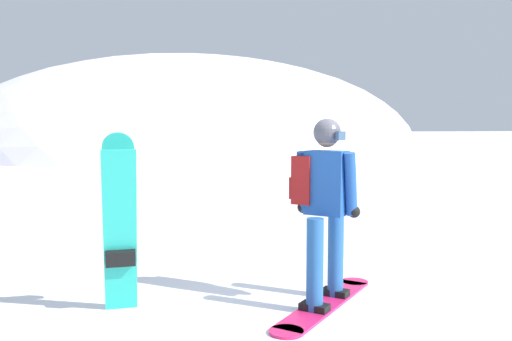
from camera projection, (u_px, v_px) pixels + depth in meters
ground_plane at (355, 308)px, 4.80m from camera, size 300.00×300.00×0.00m
ridge_peak_main at (189, 152)px, 33.90m from camera, size 28.88×25.99×12.05m
snowboarder_main at (323, 206)px, 4.81m from camera, size 1.39×1.37×1.71m
spare_snowboard at (120, 224)px, 4.54m from camera, size 0.28×0.50×1.60m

